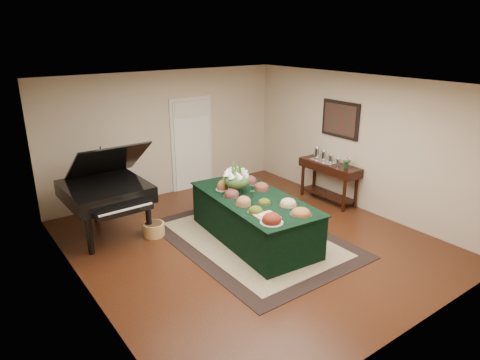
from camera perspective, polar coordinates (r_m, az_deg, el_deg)
ground at (r=7.52m, az=1.36°, el=-8.19°), size 6.00×6.00×0.00m
area_rug at (r=7.60m, az=1.73°, el=-7.83°), size 2.50×3.51×0.01m
kitchen_doorway at (r=9.80m, az=-6.41°, el=4.68°), size 1.05×0.07×2.10m
buffet_table at (r=7.44m, az=1.83°, el=-5.14°), size 1.40×2.63×0.78m
food_platters at (r=7.20m, az=2.14°, el=-2.19°), size 1.17×2.31×0.14m
cutting_board at (r=6.55m, az=3.53°, el=-4.60°), size 0.35×0.35×0.10m
green_goblets at (r=7.24m, az=1.70°, el=-1.74°), size 0.25×0.28×0.18m
floral_centerpiece at (r=7.44m, az=-0.45°, el=0.38°), size 0.47×0.47×0.47m
grand_piano at (r=7.84m, az=-17.42°, el=-1.34°), size 1.47×1.65×1.67m
wicker_basket at (r=7.83m, az=-11.39°, el=-6.47°), size 0.38×0.38×0.24m
mahogany_sideboard at (r=9.21m, az=11.82°, el=1.09°), size 0.45×1.40×0.85m
tea_service at (r=9.20m, az=11.33°, el=3.10°), size 0.34×0.74×0.30m
pink_bouquet at (r=8.84m, az=14.04°, el=2.49°), size 0.18×0.18×0.23m
wall_painting at (r=9.10m, az=13.23°, el=7.87°), size 0.05×0.95×0.75m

